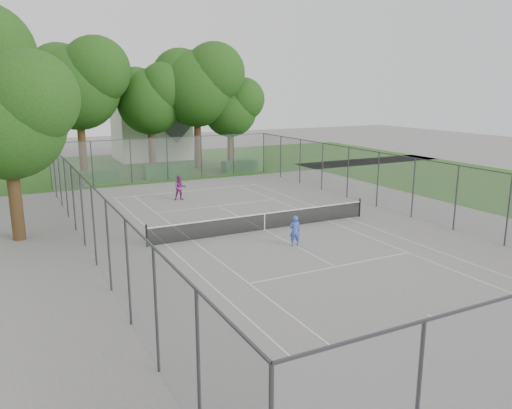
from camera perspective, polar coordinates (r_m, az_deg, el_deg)
name	(u,v)px	position (r m, az deg, el deg)	size (l,w,h in m)	color
ground	(265,230)	(26.78, 0.98, -2.93)	(120.00, 120.00, 0.00)	slate
grass_far	(141,166)	(50.72, -13.06, 4.36)	(60.00, 20.00, 0.00)	#224E16
court_markings	(265,230)	(26.78, 0.98, -2.92)	(11.03, 23.83, 0.01)	silver
tennis_net	(265,221)	(26.64, 0.98, -1.88)	(12.87, 0.10, 1.10)	black
perimeter_fence	(265,197)	(26.34, 0.99, 0.85)	(18.08, 34.08, 3.52)	#38383D
tree_far_left	(79,81)	(45.77, -19.62, 13.20)	(8.17, 7.46, 11.74)	#3A2715
tree_far_midleft	(151,96)	(47.56, -11.95, 12.02)	(6.83, 6.23, 9.82)	#3A2715
tree_far_midright	(198,82)	(47.80, -6.69, 13.71)	(8.09, 7.38, 11.62)	#3A2715
tree_far_right	(231,106)	(48.69, -2.88, 11.22)	(5.91, 5.39, 8.49)	#3A2715
tree_side_front	(8,112)	(26.77, -26.52, 9.48)	(6.41, 5.86, 9.22)	#3A2715
hedge_left	(95,177)	(42.43, -17.94, 3.02)	(3.56, 1.07, 0.89)	#174818
hedge_mid	(166,171)	(43.00, -10.25, 3.75)	(3.69, 1.05, 1.16)	#174818
hedge_right	(240,166)	(46.03, -1.85, 4.45)	(3.28, 1.20, 0.98)	#174818
house	(151,124)	(55.09, -11.90, 8.99)	(7.44, 5.77, 9.26)	beige
girl_player	(295,231)	(24.04, 4.46, -3.00)	(0.54, 0.36, 1.48)	blue
woman_player	(180,188)	(34.24, -8.69, 1.90)	(0.82, 0.64, 1.68)	#812B73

